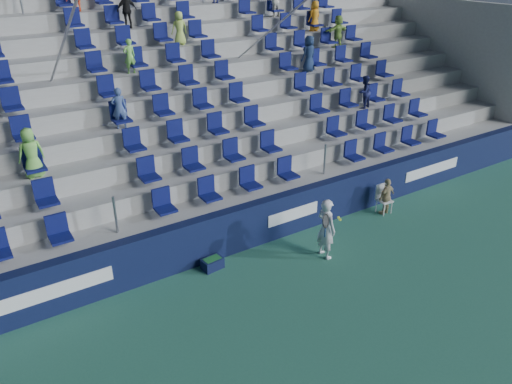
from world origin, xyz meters
The scene contains 7 objects.
ground centered at (0.00, 0.00, 0.00)m, with size 70.00×70.00×0.00m, color #2F6D55.
sponsor_wall centered at (0.00, 3.15, 0.60)m, with size 24.00×0.32×1.20m.
grandstand centered at (0.00, 8.24, 2.14)m, with size 24.00×8.17×6.63m.
tennis_player centered at (1.55, 1.72, 0.80)m, with size 0.69×0.63×1.59m.
line_judge_chair centered at (4.47, 2.64, 0.49)m, with size 0.41×0.42×0.87m.
line_judge centered at (4.47, 2.50, 0.55)m, with size 0.65×0.27×1.11m, color tan.
ball_bin centered at (-1.08, 2.75, 0.15)m, with size 0.53×0.37×0.28m.
Camera 1 is at (-5.60, -6.26, 6.98)m, focal length 35.00 mm.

